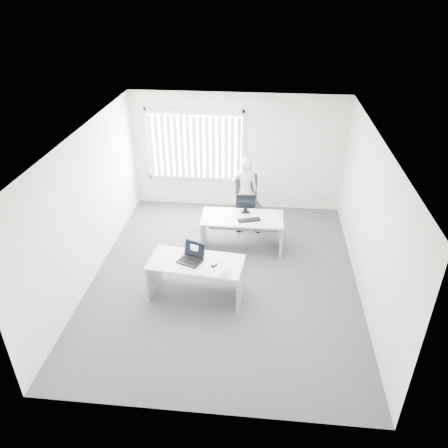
# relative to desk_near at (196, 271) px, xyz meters

# --- Properties ---
(ground) EXTENTS (6.00, 6.00, 0.00)m
(ground) POSITION_rel_desk_near_xyz_m (0.45, 0.59, -0.54)
(ground) COLOR #585961
(ground) RESTS_ON ground
(wall_back) EXTENTS (5.00, 0.02, 2.80)m
(wall_back) POSITION_rel_desk_near_xyz_m (0.45, 3.59, 0.86)
(wall_back) COLOR white
(wall_back) RESTS_ON ground
(wall_front) EXTENTS (5.00, 0.02, 2.80)m
(wall_front) POSITION_rel_desk_near_xyz_m (0.45, -2.41, 0.86)
(wall_front) COLOR white
(wall_front) RESTS_ON ground
(wall_left) EXTENTS (0.02, 6.00, 2.80)m
(wall_left) POSITION_rel_desk_near_xyz_m (-2.05, 0.59, 0.86)
(wall_left) COLOR white
(wall_left) RESTS_ON ground
(wall_right) EXTENTS (0.02, 6.00, 2.80)m
(wall_right) POSITION_rel_desk_near_xyz_m (2.95, 0.59, 0.86)
(wall_right) COLOR white
(wall_right) RESTS_ON ground
(ceiling) EXTENTS (5.00, 6.00, 0.02)m
(ceiling) POSITION_rel_desk_near_xyz_m (0.45, 0.59, 2.26)
(ceiling) COLOR white
(ceiling) RESTS_ON wall_back
(window) EXTENTS (2.32, 0.06, 1.76)m
(window) POSITION_rel_desk_near_xyz_m (-0.55, 3.55, 1.01)
(window) COLOR beige
(window) RESTS_ON wall_back
(blinds) EXTENTS (2.20, 0.10, 1.50)m
(blinds) POSITION_rel_desk_near_xyz_m (-0.55, 3.49, 0.98)
(blinds) COLOR white
(blinds) RESTS_ON wall_back
(desk_near) EXTENTS (1.70, 0.92, 0.75)m
(desk_near) POSITION_rel_desk_near_xyz_m (0.00, 0.00, 0.00)
(desk_near) COLOR silver
(desk_near) RESTS_ON ground
(desk_far) EXTENTS (1.67, 0.79, 0.76)m
(desk_far) POSITION_rel_desk_near_xyz_m (0.70, 1.63, 0.01)
(desk_far) COLOR silver
(desk_far) RESTS_ON ground
(office_chair) EXTENTS (0.86, 0.86, 1.18)m
(office_chair) POSITION_rel_desk_near_xyz_m (0.77, 2.63, -0.17)
(office_chair) COLOR black
(office_chair) RESTS_ON ground
(person) EXTENTS (0.63, 0.46, 1.60)m
(person) POSITION_rel_desk_near_xyz_m (0.68, 2.77, 0.26)
(person) COLOR silver
(person) RESTS_ON ground
(laptop) EXTENTS (0.50, 0.48, 0.31)m
(laptop) POSITION_rel_desk_near_xyz_m (-0.10, -0.02, 0.36)
(laptop) COLOR black
(laptop) RESTS_ON desk_near
(paper_sheet) EXTENTS (0.39, 0.32, 0.00)m
(paper_sheet) POSITION_rel_desk_near_xyz_m (0.32, -0.15, 0.21)
(paper_sheet) COLOR silver
(paper_sheet) RESTS_ON desk_near
(mouse) EXTENTS (0.11, 0.13, 0.05)m
(mouse) POSITION_rel_desk_near_xyz_m (0.33, -0.09, 0.23)
(mouse) COLOR silver
(mouse) RESTS_ON paper_sheet
(booklet) EXTENTS (0.20, 0.23, 0.01)m
(booklet) POSITION_rel_desk_near_xyz_m (0.54, -0.33, 0.21)
(booklet) COLOR silver
(booklet) RESTS_ON desk_near
(keyboard) EXTENTS (0.48, 0.28, 0.02)m
(keyboard) POSITION_rel_desk_near_xyz_m (0.84, 1.51, 0.23)
(keyboard) COLOR black
(keyboard) RESTS_ON desk_far
(monitor) EXTENTS (0.41, 0.15, 0.41)m
(monitor) POSITION_rel_desk_near_xyz_m (0.75, 1.84, 0.43)
(monitor) COLOR black
(monitor) RESTS_ON desk_far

